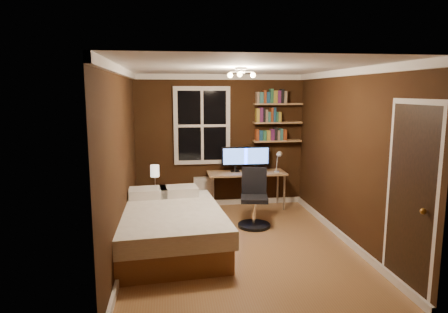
{
  "coord_description": "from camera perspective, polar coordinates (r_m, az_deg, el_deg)",
  "views": [
    {
      "loc": [
        -0.94,
        -5.4,
        2.18
      ],
      "look_at": [
        -0.15,
        0.45,
        1.22
      ],
      "focal_mm": 32.0,
      "sensor_mm": 36.0,
      "label": 1
    }
  ],
  "objects": [
    {
      "name": "wall_right",
      "position": [
        6.04,
        17.31,
        -0.05
      ],
      "size": [
        0.04,
        4.2,
        2.5
      ],
      "primitive_type": "cube",
      "color": "black",
      "rests_on": "ground"
    },
    {
      "name": "office_chair",
      "position": [
        6.57,
        4.32,
        -6.88
      ],
      "size": [
        0.53,
        0.53,
        0.96
      ],
      "rotation": [
        0.0,
        0.0,
        -0.18
      ],
      "color": "black",
      "rests_on": "ground"
    },
    {
      "name": "wall_left",
      "position": [
        5.52,
        -14.44,
        -0.77
      ],
      "size": [
        0.04,
        4.2,
        2.5
      ],
      "primitive_type": "cube",
      "color": "black",
      "rests_on": "ground"
    },
    {
      "name": "bookshelf_lower",
      "position": [
        7.7,
        7.58,
        2.23
      ],
      "size": [
        0.92,
        0.22,
        0.03
      ],
      "primitive_type": "cube",
      "color": "#A97F52",
      "rests_on": "wall_back"
    },
    {
      "name": "ceiling_fixture",
      "position": [
        5.38,
        2.43,
        11.57
      ],
      "size": [
        0.44,
        0.44,
        0.18
      ],
      "primitive_type": null,
      "color": "beige",
      "rests_on": "ceiling"
    },
    {
      "name": "nightstand",
      "position": [
        7.06,
        -9.73,
        -6.72
      ],
      "size": [
        0.5,
        0.5,
        0.51
      ],
      "primitive_type": "cube",
      "rotation": [
        0.0,
        0.0,
        0.26
      ],
      "color": "brown",
      "rests_on": "ground"
    },
    {
      "name": "radiator",
      "position": [
        7.65,
        -2.89,
        -5.1
      ],
      "size": [
        0.38,
        0.13,
        0.57
      ],
      "primitive_type": "cube",
      "color": "silver",
      "rests_on": "ground"
    },
    {
      "name": "desk",
      "position": [
        7.5,
        3.25,
        -2.7
      ],
      "size": [
        1.45,
        0.55,
        0.69
      ],
      "color": "#A97F52",
      "rests_on": "ground"
    },
    {
      "name": "books_row_middle",
      "position": [
        7.66,
        7.66,
        5.8
      ],
      "size": [
        0.54,
        0.16,
        0.23
      ],
      "primitive_type": null,
      "color": "navy",
      "rests_on": "bookshelf_middle"
    },
    {
      "name": "door",
      "position": [
        4.75,
        24.96,
        -5.74
      ],
      "size": [
        0.03,
        0.82,
        2.05
      ],
      "primitive_type": null,
      "color": "black",
      "rests_on": "ground"
    },
    {
      "name": "floor",
      "position": [
        5.9,
        2.09,
        -12.47
      ],
      "size": [
        4.2,
        4.2,
        0.0
      ],
      "primitive_type": "plane",
      "color": "#91603A",
      "rests_on": "ground"
    },
    {
      "name": "bookshelf_middle",
      "position": [
        7.67,
        7.64,
        4.83
      ],
      "size": [
        0.92,
        0.22,
        0.03
      ],
      "primitive_type": "cube",
      "color": "#A97F52",
      "rests_on": "wall_back"
    },
    {
      "name": "monitor_right",
      "position": [
        7.55,
        4.61,
        -0.33
      ],
      "size": [
        0.51,
        0.12,
        0.47
      ],
      "primitive_type": null,
      "color": "black",
      "rests_on": "desk"
    },
    {
      "name": "window",
      "position": [
        7.51,
        -3.16,
        4.42
      ],
      "size": [
        1.06,
        0.06,
        1.46
      ],
      "primitive_type": "cube",
      "color": "silver",
      "rests_on": "wall_back"
    },
    {
      "name": "wall_back",
      "position": [
        7.61,
        -0.53,
        2.23
      ],
      "size": [
        3.2,
        0.04,
        2.5
      ],
      "primitive_type": "cube",
      "color": "black",
      "rests_on": "ground"
    },
    {
      "name": "books_row_upper",
      "position": [
        7.65,
        7.71,
        8.42
      ],
      "size": [
        0.54,
        0.16,
        0.23
      ],
      "primitive_type": null,
      "color": "#2A623F",
      "rests_on": "bookshelf_upper"
    },
    {
      "name": "bookshelf_upper",
      "position": [
        7.65,
        7.69,
        7.44
      ],
      "size": [
        0.92,
        0.22,
        0.03
      ],
      "primitive_type": "cube",
      "color": "#A97F52",
      "rests_on": "wall_back"
    },
    {
      "name": "bedside_lamp",
      "position": [
        6.95,
        -9.84,
        -2.99
      ],
      "size": [
        0.15,
        0.15,
        0.44
      ],
      "primitive_type": null,
      "color": "#EFE1CB",
      "rests_on": "nightstand"
    },
    {
      "name": "bed",
      "position": [
        5.72,
        -8.0,
        -10.06
      ],
      "size": [
        1.66,
        2.19,
        0.7
      ],
      "rotation": [
        0.0,
        0.0,
        0.09
      ],
      "color": "brown",
      "rests_on": "ground"
    },
    {
      "name": "ceiling",
      "position": [
        5.49,
        2.25,
        12.57
      ],
      "size": [
        3.2,
        4.2,
        0.02
      ],
      "primitive_type": "cube",
      "color": "white",
      "rests_on": "wall_back"
    },
    {
      "name": "monitor_left",
      "position": [
        7.48,
        1.61,
        -0.4
      ],
      "size": [
        0.51,
        0.12,
        0.47
      ],
      "primitive_type": null,
      "color": "black",
      "rests_on": "desk"
    },
    {
      "name": "desk_lamp",
      "position": [
        7.41,
        7.75,
        -0.7
      ],
      "size": [
        0.14,
        0.32,
        0.44
      ],
      "primitive_type": null,
      "color": "silver",
      "rests_on": "desk"
    },
    {
      "name": "door_knob",
      "position": [
        4.49,
        26.57,
        -7.01
      ],
      "size": [
        0.06,
        0.06,
        0.06
      ],
      "primitive_type": "sphere",
      "color": "#BD8333",
      "rests_on": "door"
    },
    {
      "name": "books_row_lower",
      "position": [
        7.69,
        7.6,
        3.19
      ],
      "size": [
        0.54,
        0.16,
        0.23
      ],
      "primitive_type": null,
      "color": "brown",
      "rests_on": "bookshelf_lower"
    }
  ]
}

